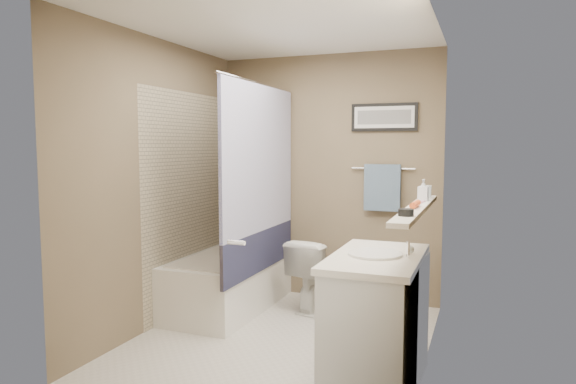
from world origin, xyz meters
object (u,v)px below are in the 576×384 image
at_px(toilet, 319,274).
at_px(candle_bowl_near, 406,212).
at_px(vanity, 377,324).
at_px(soap_bottle, 423,190).
at_px(hair_brush_front, 415,204).
at_px(glass_jar, 426,192).
at_px(bathtub, 231,280).

relative_size(toilet, candle_bowl_near, 7.39).
distance_m(vanity, soap_bottle, 1.08).
bearing_deg(vanity, hair_brush_front, 57.69).
bearing_deg(hair_brush_front, glass_jar, 90.00).
bearing_deg(glass_jar, candle_bowl_near, -90.00).
height_order(toilet, soap_bottle, soap_bottle).
bearing_deg(candle_bowl_near, soap_bottle, 90.00).
height_order(bathtub, soap_bottle, soap_bottle).
bearing_deg(soap_bottle, hair_brush_front, -90.00).
bearing_deg(vanity, soap_bottle, 77.98).
xyz_separation_m(bathtub, hair_brush_front, (1.79, -0.83, 0.89)).
relative_size(candle_bowl_near, soap_bottle, 0.58).
height_order(bathtub, hair_brush_front, hair_brush_front).
bearing_deg(bathtub, soap_bottle, -11.45).
xyz_separation_m(vanity, glass_jar, (0.19, 0.89, 0.77)).
relative_size(bathtub, vanity, 1.67).
bearing_deg(bathtub, vanity, -33.56).
bearing_deg(glass_jar, bathtub, 173.42).
bearing_deg(vanity, candle_bowl_near, -36.99).
distance_m(vanity, candle_bowl_near, 0.77).
bearing_deg(candle_bowl_near, vanity, 140.37).
height_order(bathtub, glass_jar, glass_jar).
height_order(candle_bowl_near, hair_brush_front, hair_brush_front).
distance_m(toilet, hair_brush_front, 1.67).
bearing_deg(toilet, hair_brush_front, 144.67).
bearing_deg(soap_bottle, vanity, -104.67).
distance_m(candle_bowl_near, glass_jar, 1.04).
height_order(candle_bowl_near, soap_bottle, soap_bottle).
distance_m(glass_jar, soap_bottle, 0.19).
bearing_deg(soap_bottle, glass_jar, 90.00).
distance_m(candle_bowl_near, soap_bottle, 0.86).
height_order(hair_brush_front, soap_bottle, soap_bottle).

